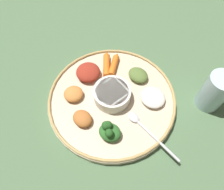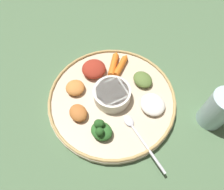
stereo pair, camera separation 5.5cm
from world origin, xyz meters
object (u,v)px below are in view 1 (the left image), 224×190
object	(u,v)px
greens_pile	(109,131)
drinking_glass	(213,93)
spoon	(145,128)
center_bowl	(112,94)
carrot_outer	(107,64)
carrot_near_spoon	(114,64)

from	to	relation	value
greens_pile	drinking_glass	size ratio (longest dim) A/B	0.64
spoon	greens_pile	distance (m)	0.09
center_bowl	spoon	xyz separation A→B (m)	(-0.11, -0.05, -0.02)
carrot_outer	carrot_near_spoon	bearing A→B (deg)	-109.19
greens_pile	drinking_glass	bearing A→B (deg)	-85.80
spoon	greens_pile	bearing A→B (deg)	82.85
carrot_near_spoon	carrot_outer	distance (m)	0.02
carrot_near_spoon	carrot_outer	world-z (taller)	same
center_bowl	carrot_outer	bearing A→B (deg)	-7.87
greens_pile	carrot_outer	xyz separation A→B (m)	(0.21, -0.05, -0.01)
greens_pile	carrot_outer	distance (m)	0.22
carrot_outer	drinking_glass	bearing A→B (deg)	-128.31
center_bowl	spoon	bearing A→B (deg)	-153.98
drinking_glass	spoon	bearing A→B (deg)	99.13
carrot_near_spoon	center_bowl	bearing A→B (deg)	160.44
center_bowl	spoon	world-z (taller)	center_bowl
greens_pile	drinking_glass	distance (m)	0.30
center_bowl	carrot_near_spoon	bearing A→B (deg)	-19.56
carrot_outer	greens_pile	bearing A→B (deg)	166.44
center_bowl	drinking_glass	xyz separation A→B (m)	(-0.08, -0.26, 0.01)
greens_pile	carrot_near_spoon	world-z (taller)	greens_pile
spoon	carrot_outer	xyz separation A→B (m)	(0.23, 0.04, 0.01)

